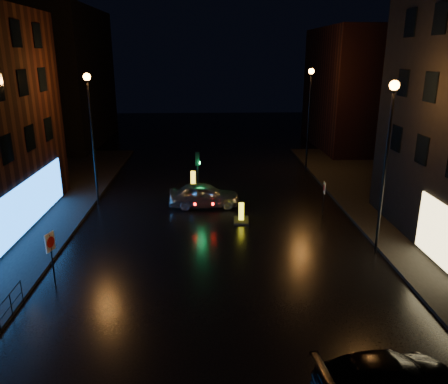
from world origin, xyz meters
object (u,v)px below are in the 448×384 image
Objects in this scene: dark_sedan at (388,377)px; road_sign_left at (51,247)px; silver_hatchback at (204,195)px; road_sign_right at (324,191)px; bollard_far at (193,183)px; traffic_signal at (198,195)px; bollard_near at (241,217)px.

road_sign_left is at bearing 53.38° from dark_sedan.
road_sign_right is at bearing -106.03° from silver_hatchback.
silver_hatchback is 17.51m from dark_sedan.
bollard_far is (-0.83, 4.45, -0.51)m from silver_hatchback.
silver_hatchback is at bearing 11.13° from dark_sedan.
traffic_signal is 3.70m from bollard_far.
road_sign_right is at bearing -16.99° from bollard_far.
dark_sedan is (5.33, -16.68, -0.15)m from silver_hatchback.
bollard_near is (-3.14, 13.94, -0.37)m from dark_sedan.
traffic_signal is 2.17× the size of bollard_far.
bollard_near is at bearing -46.14° from bollard_far.
road_sign_right is (1.95, 14.78, 0.95)m from dark_sedan.
dark_sedan is 14.94m from road_sign_right.
bollard_near is at bearing -53.51° from traffic_signal.
road_sign_left is at bearing -135.72° from bollard_near.
road_sign_left reaches higher than silver_hatchback.
road_sign_right is (13.64, 8.04, -0.25)m from road_sign_left.
bollard_near is 0.56× the size of road_sign_left.
traffic_signal is 0.92m from silver_hatchback.
road_sign_right is at bearing 46.90° from road_sign_left.
silver_hatchback is at bearing -62.44° from traffic_signal.
traffic_signal reaches higher than bollard_near.
bollard_near is (2.61, -3.52, -0.25)m from traffic_signal.
traffic_signal reaches higher than dark_sedan.
road_sign_right is (7.29, -1.89, 0.80)m from silver_hatchback.
silver_hatchback is at bearing -58.40° from bollard_far.
traffic_signal reaches higher than road_sign_right.
silver_hatchback is 3.55m from bollard_near.
dark_sedan is 14.29m from bollard_near.
road_sign_left reaches higher than bollard_far.
bollard_far is at bearing -31.61° from road_sign_right.
dark_sedan is (5.74, -17.46, 0.12)m from traffic_signal.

